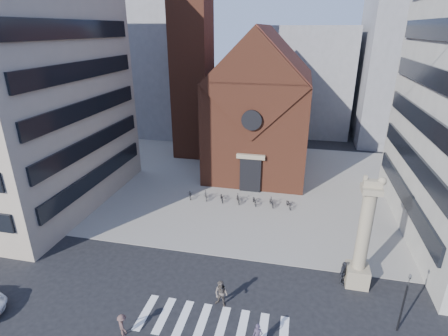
% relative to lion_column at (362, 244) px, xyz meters
% --- Properties ---
extents(ground, '(120.00, 120.00, 0.00)m').
position_rel_lion_column_xyz_m(ground, '(-10.01, -3.00, -3.46)').
color(ground, black).
rests_on(ground, ground).
extents(piazza, '(46.00, 30.00, 0.05)m').
position_rel_lion_column_xyz_m(piazza, '(-10.01, 16.00, -3.43)').
color(piazza, gray).
rests_on(piazza, ground).
extents(zebra_crossing, '(10.20, 3.20, 0.01)m').
position_rel_lion_column_xyz_m(zebra_crossing, '(-9.46, -6.00, -3.45)').
color(zebra_crossing, white).
rests_on(zebra_crossing, ground).
extents(church, '(12.00, 16.65, 18.00)m').
position_rel_lion_column_xyz_m(church, '(-10.01, 22.04, 4.53)').
color(church, brown).
rests_on(church, ground).
extents(campanile, '(5.50, 5.50, 31.20)m').
position_rel_lion_column_xyz_m(campanile, '(-20.01, 25.00, 12.28)').
color(campanile, brown).
rests_on(campanile, ground).
extents(building_left, '(18.00, 20.00, 26.00)m').
position_rel_lion_column_xyz_m(building_left, '(-34.01, 7.00, 9.54)').
color(building_left, tan).
rests_on(building_left, ground).
extents(bg_block_left, '(16.00, 14.00, 22.00)m').
position_rel_lion_column_xyz_m(bg_block_left, '(-30.01, 37.00, 7.54)').
color(bg_block_left, gray).
rests_on(bg_block_left, ground).
extents(bg_block_mid, '(14.00, 12.00, 18.00)m').
position_rel_lion_column_xyz_m(bg_block_mid, '(-4.01, 42.00, 5.54)').
color(bg_block_mid, gray).
rests_on(bg_block_mid, ground).
extents(bg_block_right, '(16.00, 14.00, 24.00)m').
position_rel_lion_column_xyz_m(bg_block_right, '(11.99, 39.00, 8.54)').
color(bg_block_right, gray).
rests_on(bg_block_right, ground).
extents(lion_column, '(1.63, 1.60, 8.68)m').
position_rel_lion_column_xyz_m(lion_column, '(0.00, 0.00, 0.00)').
color(lion_column, gray).
rests_on(lion_column, ground).
extents(traffic_light, '(0.13, 0.16, 4.30)m').
position_rel_lion_column_xyz_m(traffic_light, '(1.99, -4.00, -1.17)').
color(traffic_light, black).
rests_on(traffic_light, ground).
extents(pedestrian_0, '(0.61, 0.42, 1.63)m').
position_rel_lion_column_xyz_m(pedestrian_0, '(-6.41, -7.06, -2.64)').
color(pedestrian_0, '#372F41').
rests_on(pedestrian_0, ground).
extents(pedestrian_1, '(1.12, 0.97, 1.98)m').
position_rel_lion_column_xyz_m(pedestrian_1, '(-9.23, -4.31, -2.47)').
color(pedestrian_1, '#544B43').
rests_on(pedestrian_1, ground).
extents(pedestrian_2, '(0.85, 1.19, 1.88)m').
position_rel_lion_column_xyz_m(pedestrian_2, '(-1.01, -0.22, -2.52)').
color(pedestrian_2, '#25262C').
rests_on(pedestrian_2, ground).
extents(pedestrian_3, '(1.11, 1.08, 1.53)m').
position_rel_lion_column_xyz_m(pedestrian_3, '(-14.57, -8.00, -2.69)').
color(pedestrian_3, '#4E3734').
rests_on(pedestrian_3, ground).
extents(scooter_0, '(1.10, 1.74, 0.86)m').
position_rel_lion_column_xyz_m(scooter_0, '(-16.22, 10.73, -2.97)').
color(scooter_0, black).
rests_on(scooter_0, piazza).
extents(scooter_1, '(0.97, 1.65, 0.96)m').
position_rel_lion_column_xyz_m(scooter_1, '(-14.42, 10.73, -2.93)').
color(scooter_1, black).
rests_on(scooter_1, piazza).
extents(scooter_2, '(1.10, 1.74, 0.86)m').
position_rel_lion_column_xyz_m(scooter_2, '(-12.62, 10.73, -2.97)').
color(scooter_2, black).
rests_on(scooter_2, piazza).
extents(scooter_3, '(0.97, 1.65, 0.96)m').
position_rel_lion_column_xyz_m(scooter_3, '(-10.82, 10.73, -2.93)').
color(scooter_3, black).
rests_on(scooter_3, piazza).
extents(scooter_4, '(1.10, 1.74, 0.86)m').
position_rel_lion_column_xyz_m(scooter_4, '(-9.02, 10.73, -2.97)').
color(scooter_4, black).
rests_on(scooter_4, piazza).
extents(scooter_5, '(0.97, 1.65, 0.96)m').
position_rel_lion_column_xyz_m(scooter_5, '(-7.21, 10.73, -2.93)').
color(scooter_5, black).
rests_on(scooter_5, piazza).
extents(scooter_6, '(1.10, 1.74, 0.86)m').
position_rel_lion_column_xyz_m(scooter_6, '(-5.41, 10.73, -2.97)').
color(scooter_6, black).
rests_on(scooter_6, piazza).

